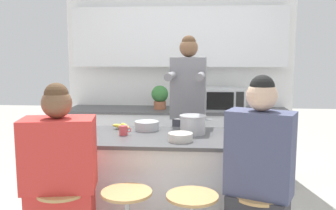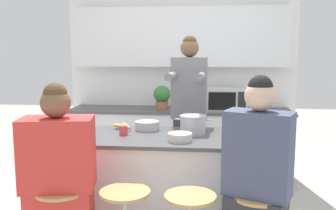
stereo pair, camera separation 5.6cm
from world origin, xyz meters
The scene contains 14 objects.
wall_back centered at (0.00, 1.84, 1.54)m, with size 2.96×0.22×2.70m.
back_counter centered at (0.00, 1.56, 0.46)m, with size 2.75×0.59×0.93m.
kitchen_island centered at (0.00, 0.00, 0.47)m, with size 1.67×0.77×0.94m.
person_cooking centered at (0.16, 0.62, 0.90)m, with size 0.38×0.57×1.80m.
person_wrapped_blanket centered at (-0.69, -0.65, 0.68)m, with size 0.53×0.36×1.43m.
person_seated_near centered at (0.66, -0.65, 0.68)m, with size 0.48×0.39×1.49m.
cooking_pot centered at (0.21, 0.09, 1.02)m, with size 0.32×0.23×0.16m.
fruit_bowl centered at (0.12, -0.18, 0.97)m, with size 0.19×0.19×0.06m.
mixing_bowl_steel centered at (-0.20, 0.22, 0.98)m, with size 0.22×0.22×0.08m.
coffee_cup_near centered at (0.52, -0.24, 0.99)m, with size 0.12×0.09×0.10m.
coffee_cup_far centered at (-0.37, 0.00, 0.98)m, with size 0.10×0.07×0.08m.
banana_bunch centered at (-0.45, 0.26, 0.96)m, with size 0.18×0.13×0.06m.
microwave centered at (0.56, 1.53, 1.06)m, with size 0.51×0.41×0.28m.
potted_plant centered at (-0.22, 1.56, 1.09)m, with size 0.21×0.21×0.30m.
Camera 1 is at (0.25, -3.06, 1.63)m, focal length 40.00 mm.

